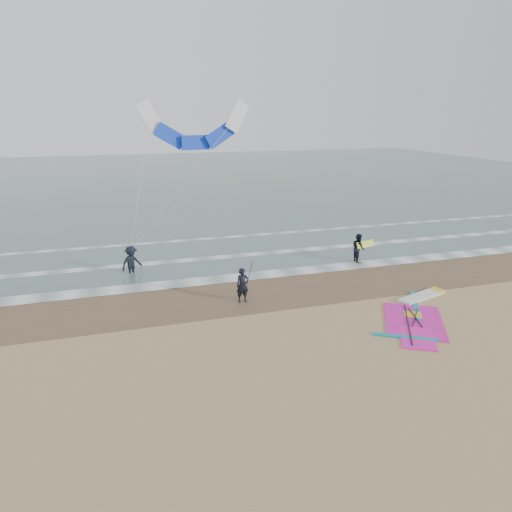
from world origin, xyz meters
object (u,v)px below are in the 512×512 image
object	(u,v)px
windsurf_rig	(417,314)
surf_kite	(195,130)
person_standing	(243,285)
person_walking	(358,248)
person_wading	(131,257)

from	to	relation	value
windsurf_rig	surf_kite	size ratio (longest dim) A/B	0.73
person_standing	person_walking	xyz separation A→B (m)	(8.14, 3.82, 0.04)
windsurf_rig	person_walking	xyz separation A→B (m)	(1.13, 7.44, 0.83)
person_walking	person_wading	size ratio (longest dim) A/B	0.91
windsurf_rig	person_walking	world-z (taller)	person_walking
windsurf_rig	person_walking	size ratio (longest dim) A/B	3.35
windsurf_rig	person_walking	bearing A→B (deg)	81.38
surf_kite	windsurf_rig	bearing A→B (deg)	-57.76
surf_kite	person_walking	bearing A→B (deg)	-27.65
person_wading	surf_kite	xyz separation A→B (m)	(4.27, 2.74, 6.60)
person_walking	person_wading	xyz separation A→B (m)	(-12.95, 1.81, 0.09)
person_standing	person_walking	size ratio (longest dim) A/B	0.95
person_wading	surf_kite	size ratio (longest dim) A/B	0.24
person_walking	person_standing	bearing A→B (deg)	117.65
person_standing	surf_kite	bearing A→B (deg)	91.10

